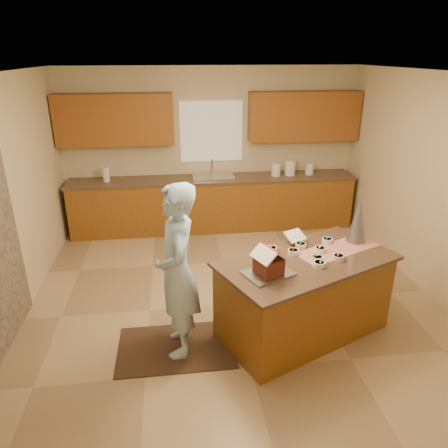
# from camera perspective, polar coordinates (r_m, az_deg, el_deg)

# --- Properties ---
(floor) EXTENTS (5.50, 5.50, 0.00)m
(floor) POSITION_cam_1_polar(r_m,az_deg,el_deg) (5.26, 1.38, -10.91)
(floor) COLOR tan
(floor) RESTS_ON ground
(ceiling) EXTENTS (5.50, 5.50, 0.00)m
(ceiling) POSITION_cam_1_polar(r_m,az_deg,el_deg) (4.39, 1.72, 19.95)
(ceiling) COLOR silver
(ceiling) RESTS_ON floor
(wall_back) EXTENTS (5.50, 5.50, 0.00)m
(wall_back) POSITION_cam_1_polar(r_m,az_deg,el_deg) (7.29, -1.76, 10.25)
(wall_back) COLOR beige
(wall_back) RESTS_ON floor
(wall_front) EXTENTS (5.50, 5.50, 0.00)m
(wall_front) POSITION_cam_1_polar(r_m,az_deg,el_deg) (2.32, 12.45, -20.02)
(wall_front) COLOR beige
(wall_front) RESTS_ON floor
(wall_right) EXTENTS (5.50, 5.50, 0.00)m
(wall_right) POSITION_cam_1_polar(r_m,az_deg,el_deg) (5.59, 27.83, 3.82)
(wall_right) COLOR beige
(wall_right) RESTS_ON floor
(window_curtain) EXTENTS (1.05, 0.03, 1.00)m
(window_curtain) POSITION_cam_1_polar(r_m,az_deg,el_deg) (7.20, -1.77, 12.54)
(window_curtain) COLOR white
(window_curtain) RESTS_ON wall_back
(back_counter_base) EXTENTS (4.80, 0.60, 0.88)m
(back_counter_base) POSITION_cam_1_polar(r_m,az_deg,el_deg) (7.25, -1.45, 2.71)
(back_counter_base) COLOR brown
(back_counter_base) RESTS_ON floor
(back_counter_top) EXTENTS (4.85, 0.63, 0.04)m
(back_counter_top) POSITION_cam_1_polar(r_m,az_deg,el_deg) (7.11, -1.48, 6.20)
(back_counter_top) COLOR brown
(back_counter_top) RESTS_ON back_counter_base
(upper_cabinet_left) EXTENTS (1.85, 0.35, 0.80)m
(upper_cabinet_left) POSITION_cam_1_polar(r_m,az_deg,el_deg) (7.03, -14.71, 13.67)
(upper_cabinet_left) COLOR #984420
(upper_cabinet_left) RESTS_ON wall_back
(upper_cabinet_right) EXTENTS (1.85, 0.35, 0.80)m
(upper_cabinet_right) POSITION_cam_1_polar(r_m,az_deg,el_deg) (7.32, 10.88, 14.32)
(upper_cabinet_right) COLOR #984420
(upper_cabinet_right) RESTS_ON wall_back
(sink) EXTENTS (0.70, 0.45, 0.12)m
(sink) POSITION_cam_1_polar(r_m,az_deg,el_deg) (7.11, -1.48, 6.12)
(sink) COLOR silver
(sink) RESTS_ON back_counter_top
(faucet) EXTENTS (0.03, 0.03, 0.28)m
(faucet) POSITION_cam_1_polar(r_m,az_deg,el_deg) (7.24, -1.64, 7.81)
(faucet) COLOR silver
(faucet) RESTS_ON back_counter_top
(island_base) EXTENTS (1.97, 1.52, 0.86)m
(island_base) POSITION_cam_1_polar(r_m,az_deg,el_deg) (4.66, 10.87, -9.90)
(island_base) COLOR brown
(island_base) RESTS_ON floor
(island_top) EXTENTS (2.08, 1.63, 0.04)m
(island_top) POSITION_cam_1_polar(r_m,az_deg,el_deg) (4.43, 11.29, -4.97)
(island_top) COLOR brown
(island_top) RESTS_ON island_base
(table_runner) EXTENTS (1.04, 0.72, 0.01)m
(table_runner) POSITION_cam_1_polar(r_m,az_deg,el_deg) (4.71, 15.33, -3.35)
(table_runner) COLOR #BA150D
(table_runner) RESTS_ON island_top
(baking_tray) EXTENTS (0.55, 0.49, 0.02)m
(baking_tray) POSITION_cam_1_polar(r_m,az_deg,el_deg) (4.07, 6.08, -6.73)
(baking_tray) COLOR silver
(baking_tray) RESTS_ON island_top
(cookbook) EXTENTS (0.27, 0.24, 0.09)m
(cookbook) POSITION_cam_1_polar(r_m,az_deg,el_deg) (4.72, 9.73, -1.61)
(cookbook) COLOR white
(cookbook) RESTS_ON island_top
(tinsel_tree) EXTENTS (0.28, 0.28, 0.54)m
(tinsel_tree) POSITION_cam_1_polar(r_m,az_deg,el_deg) (4.86, 17.90, 0.60)
(tinsel_tree) COLOR #A09EA9
(tinsel_tree) RESTS_ON island_top
(rug) EXTENTS (1.22, 0.80, 0.01)m
(rug) POSITION_cam_1_polar(r_m,az_deg,el_deg) (4.61, -6.55, -16.44)
(rug) COLOR black
(rug) RESTS_ON floor
(boy) EXTENTS (0.44, 0.66, 1.80)m
(boy) POSITION_cam_1_polar(r_m,az_deg,el_deg) (4.11, -6.40, -6.53)
(boy) COLOR #B0D9FA
(boy) RESTS_ON rug
(canister_a) EXTENTS (0.16, 0.16, 0.22)m
(canister_a) POSITION_cam_1_polar(r_m,az_deg,el_deg) (7.26, 7.13, 7.43)
(canister_a) COLOR white
(canister_a) RESTS_ON back_counter_top
(canister_b) EXTENTS (0.18, 0.18, 0.26)m
(canister_b) POSITION_cam_1_polar(r_m,az_deg,el_deg) (7.32, 9.05, 7.61)
(canister_b) COLOR white
(canister_b) RESTS_ON back_counter_top
(canister_c) EXTENTS (0.14, 0.14, 0.20)m
(canister_c) POSITION_cam_1_polar(r_m,az_deg,el_deg) (7.42, 11.61, 7.41)
(canister_c) COLOR white
(canister_c) RESTS_ON back_counter_top
(paper_towel) EXTENTS (0.11, 0.11, 0.24)m
(paper_towel) POSITION_cam_1_polar(r_m,az_deg,el_deg) (7.12, -15.87, 6.53)
(paper_towel) COLOR white
(paper_towel) RESTS_ON back_counter_top
(gingerbread_house) EXTENTS (0.36, 0.36, 0.28)m
(gingerbread_house) POSITION_cam_1_polar(r_m,az_deg,el_deg) (4.02, 6.15, -5.29)
(gingerbread_house) COLOR #5B2618
(gingerbread_house) RESTS_ON baking_tray
(candy_bowls) EXTENTS (0.79, 0.65, 0.05)m
(candy_bowls) POSITION_cam_1_polar(r_m,az_deg,el_deg) (4.52, 11.81, -3.77)
(candy_bowls) COLOR pink
(candy_bowls) RESTS_ON island_top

